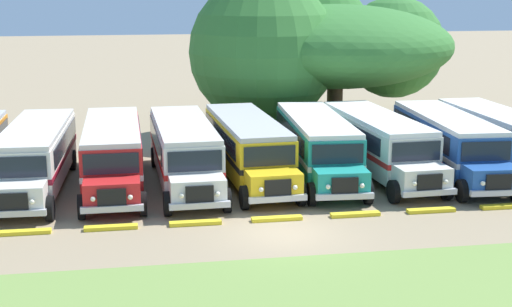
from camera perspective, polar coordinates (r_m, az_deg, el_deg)
name	(u,v)px	position (r m, az deg, el deg)	size (l,w,h in m)	color
ground_plane	(285,234)	(27.67, 2.25, -6.16)	(220.00, 220.00, 0.00)	#937F60
parked_bus_slot_1	(36,154)	(34.62, -16.55, -0.06)	(3.04, 10.89, 2.82)	silver
parked_bus_slot_2	(113,152)	(34.35, -10.95, 0.15)	(2.74, 10.85, 2.82)	red
parked_bus_slot_3	(184,150)	(34.29, -5.53, 0.31)	(2.91, 10.87, 2.82)	silver
parked_bus_slot_4	(248,145)	(35.00, -0.61, 0.63)	(3.13, 10.90, 2.82)	yellow
parked_bus_slot_5	(317,143)	(35.54, 4.73, 0.78)	(3.17, 10.91, 2.82)	teal
parked_bus_slot_6	(378,142)	(36.33, 9.35, 0.91)	(3.14, 10.90, 2.82)	silver
parked_bus_slot_7	(448,141)	(37.13, 14.54, 0.93)	(3.16, 10.91, 2.82)	#23519E
parked_bus_slot_8	(501,137)	(38.76, 18.27, 1.18)	(2.77, 10.85, 2.82)	#9E9993
curb_wheelstop_1	(23,232)	(28.86, -17.44, -5.79)	(2.00, 0.36, 0.15)	yellow
curb_wheelstop_2	(111,228)	(28.59, -11.08, -5.60)	(2.00, 0.36, 0.15)	yellow
curb_wheelstop_3	(195,223)	(28.67, -4.67, -5.34)	(2.00, 0.36, 0.15)	yellow
curb_wheelstop_4	(277,219)	(29.10, 1.61, -5.02)	(2.00, 0.36, 0.15)	yellow
curb_wheelstop_5	(355,214)	(29.87, 7.63, -4.66)	(2.00, 0.36, 0.15)	yellow
curb_wheelstop_6	(431,210)	(30.95, 13.29, -4.27)	(2.00, 0.36, 0.15)	yellow
curb_wheelstop_7	(504,206)	(32.30, 18.52, -3.88)	(2.00, 0.36, 0.15)	yellow
broad_shade_tree	(320,46)	(47.38, 4.97, 8.24)	(17.20, 14.51, 9.52)	brown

